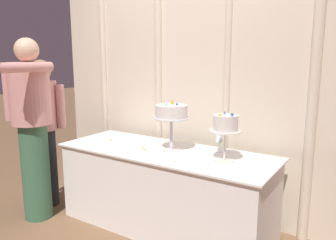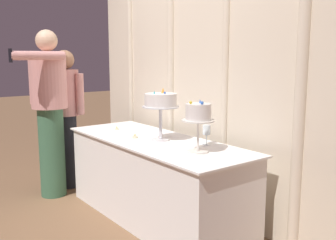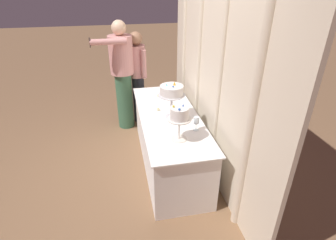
% 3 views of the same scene
% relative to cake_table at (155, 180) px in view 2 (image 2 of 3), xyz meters
% --- Properties ---
extents(ground_plane, '(24.00, 24.00, 0.00)m').
position_rel_cake_table_xyz_m(ground_plane, '(0.00, -0.10, -0.37)').
color(ground_plane, '#846042').
extents(draped_curtain, '(3.35, 0.18, 2.80)m').
position_rel_cake_table_xyz_m(draped_curtain, '(0.01, 0.50, 1.13)').
color(draped_curtain, beige).
rests_on(draped_curtain, ground_plane).
extents(cake_table, '(1.96, 0.72, 0.73)m').
position_rel_cake_table_xyz_m(cake_table, '(0.00, 0.00, 0.00)').
color(cake_table, white).
rests_on(cake_table, ground_plane).
extents(cake_display_nearleft, '(0.32, 0.32, 0.45)m').
position_rel_cake_table_xyz_m(cake_display_nearleft, '(0.06, 0.02, 0.70)').
color(cake_display_nearleft, silver).
rests_on(cake_display_nearleft, cake_table).
extents(cake_display_nearright, '(0.25, 0.25, 0.40)m').
position_rel_cake_table_xyz_m(cake_display_nearright, '(0.57, -0.00, 0.65)').
color(cake_display_nearright, silver).
rests_on(cake_display_nearright, cake_table).
extents(wine_glass, '(0.06, 0.06, 0.17)m').
position_rel_cake_table_xyz_m(wine_glass, '(0.42, 0.23, 0.48)').
color(wine_glass, silver).
rests_on(wine_glass, cake_table).
extents(tealight_far_left, '(0.04, 0.04, 0.03)m').
position_rel_cake_table_xyz_m(tealight_far_left, '(-0.61, -0.03, 0.37)').
color(tealight_far_left, beige).
rests_on(tealight_far_left, cake_table).
extents(tealight_near_left, '(0.05, 0.05, 0.04)m').
position_rel_cake_table_xyz_m(tealight_near_left, '(-0.16, -0.11, 0.38)').
color(tealight_near_left, beige).
rests_on(tealight_near_left, cake_table).
extents(guest_man_dark_suit, '(0.40, 0.38, 1.52)m').
position_rel_cake_table_xyz_m(guest_man_dark_suit, '(-1.30, -0.26, 0.48)').
color(guest_man_dark_suit, '#282D38').
rests_on(guest_man_dark_suit, ground_plane).
extents(guest_girl_blue_dress, '(0.49, 0.66, 1.71)m').
position_rel_cake_table_xyz_m(guest_girl_blue_dress, '(-1.15, -0.51, 0.57)').
color(guest_girl_blue_dress, '#3D6B4C').
rests_on(guest_girl_blue_dress, ground_plane).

